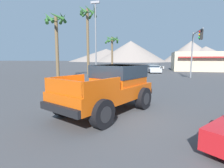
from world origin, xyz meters
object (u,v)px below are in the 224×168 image
Objects in this scene: parked_car_silver at (153,69)px; traffic_light_main at (196,45)px; palm_tree_short at (112,44)px; palm_tree_leaning at (56,29)px; parked_car_white at (153,67)px; orange_pickup_truck at (111,85)px; street_lamp_post at (96,34)px; palm_tree_tall at (88,24)px.

traffic_light_main is (4.42, -8.84, 3.08)m from parked_car_silver.
traffic_light_main is at bearing -76.82° from parked_car_silver.
parked_car_silver is 0.92× the size of traffic_light_main.
palm_tree_short is 0.92× the size of palm_tree_leaning.
parked_car_white is at bearing 27.12° from palm_tree_short.
traffic_light_main is 0.73× the size of palm_tree_leaning.
palm_tree_short is (-7.65, 3.20, 4.34)m from parked_car_silver.
orange_pickup_truck is 11.41m from street_lamp_post.
street_lamp_post is 1.09× the size of palm_tree_leaning.
street_lamp_post is (-4.20, 10.00, 3.57)m from orange_pickup_truck.
orange_pickup_truck is at bearing -65.27° from palm_tree_tall.
parked_car_white is at bearing 77.17° from parked_car_silver.
street_lamp_post is (-5.54, -11.93, 4.08)m from parked_car_silver.
parked_car_silver is (1.34, 21.93, -0.51)m from orange_pickup_truck.
parked_car_white is at bearing 55.53° from palm_tree_tall.
palm_tree_leaning is at bearing 154.14° from orange_pickup_truck.
orange_pickup_truck is 1.08× the size of parked_car_silver.
palm_tree_short is at bearing 82.43° from palm_tree_tall.
parked_car_white is 0.85× the size of traffic_light_main.
palm_tree_short is (-7.58, -3.88, 4.34)m from parked_car_white.
palm_tree_tall is at bearing -82.01° from parked_car_white.
parked_car_silver is 16.18m from palm_tree_leaning.
traffic_light_main is 14.96m from palm_tree_leaning.
palm_tree_tall is (-7.49, 16.26, 5.80)m from orange_pickup_truck.
orange_pickup_truck is 29.04m from parked_car_white.
traffic_light_main is at bearing -44.93° from palm_tree_short.
parked_car_white is 0.62× the size of palm_tree_leaning.
orange_pickup_truck is 0.99× the size of traffic_light_main.
palm_tree_leaning is (-10.18, -11.64, 4.76)m from parked_car_silver.
palm_tree_short is (-2.11, 15.13, 0.26)m from street_lamp_post.
parked_car_silver is 1.08× the size of parked_car_white.
traffic_light_main reaches higher than orange_pickup_truck.
palm_tree_leaning is at bearing -144.54° from parked_car_silver.
parked_car_white is at bearing 73.96° from street_lamp_post.
palm_tree_leaning is (-14.60, -2.81, 1.68)m from traffic_light_main.
palm_tree_short reaches higher than orange_pickup_truck.
street_lamp_post is at bearing -3.59° from palm_tree_leaning.
palm_tree_short reaches higher than parked_car_silver.
parked_car_white is at bearing 61.64° from palm_tree_leaning.
orange_pickup_truck is at bearing -75.91° from palm_tree_short.
parked_car_silver is 12.24m from palm_tree_tall.
palm_tree_short is at bearing 143.91° from parked_car_silver.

